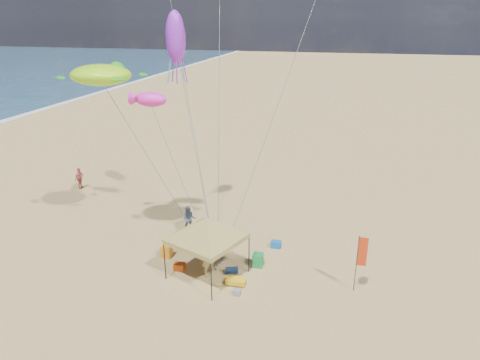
{
  "coord_description": "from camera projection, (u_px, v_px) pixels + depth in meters",
  "views": [
    {
      "loc": [
        5.08,
        -17.26,
        11.91
      ],
      "look_at": [
        0.0,
        3.0,
        4.0
      ],
      "focal_mm": 32.58,
      "sensor_mm": 36.0,
      "label": 1
    }
  ],
  "objects": [
    {
      "name": "person_near_a",
      "position": [
        208.0,
        259.0,
        20.98
      ],
      "size": [
        0.8,
        0.8,
        1.87
      ],
      "primitive_type": "imported",
      "rotation": [
        0.0,
        0.0,
        3.92
      ],
      "color": "tan",
      "rests_on": "ground"
    },
    {
      "name": "person_far_a",
      "position": [
        80.0,
        178.0,
        31.76
      ],
      "size": [
        0.42,
        0.95,
        1.59
      ],
      "primitive_type": "imported",
      "rotation": [
        0.0,
        0.0,
        1.53
      ],
      "color": "#B74C46",
      "rests_on": "ground"
    },
    {
      "name": "squid_kite",
      "position": [
        176.0,
        38.0,
        24.08
      ],
      "size": [
        1.13,
        1.13,
        2.91
      ],
      "primitive_type": "ellipsoid",
      "rotation": [
        0.0,
        0.0,
        0.01
      ],
      "color": "purple",
      "rests_on": "ground"
    },
    {
      "name": "bag_navy",
      "position": [
        232.0,
        270.0,
        21.38
      ],
      "size": [
        0.69,
        0.54,
        0.36
      ],
      "primitive_type": "cylinder",
      "rotation": [
        0.0,
        1.57,
        0.35
      ],
      "color": "#0D1D3A",
      "rests_on": "ground"
    },
    {
      "name": "chair_green",
      "position": [
        258.0,
        260.0,
        21.96
      ],
      "size": [
        0.5,
        0.5,
        0.7
      ],
      "primitive_type": "cube",
      "color": "#17833D",
      "rests_on": "ground"
    },
    {
      "name": "beach_cart",
      "position": [
        236.0,
        281.0,
        20.49
      ],
      "size": [
        0.9,
        0.5,
        0.24
      ],
      "primitive_type": "cube",
      "color": "gold",
      "rests_on": "ground"
    },
    {
      "name": "bag_orange",
      "position": [
        195.0,
        241.0,
        24.17
      ],
      "size": [
        0.54,
        0.69,
        0.36
      ],
      "primitive_type": "cylinder",
      "rotation": [
        0.0,
        1.57,
        1.22
      ],
      "color": "#E1570C",
      "rests_on": "ground"
    },
    {
      "name": "crate_grey",
      "position": [
        237.0,
        292.0,
        19.75
      ],
      "size": [
        0.34,
        0.3,
        0.28
      ],
      "primitive_type": "cube",
      "color": "gray",
      "rests_on": "ground"
    },
    {
      "name": "person_near_b",
      "position": [
        189.0,
        219.0,
        25.29
      ],
      "size": [
        0.89,
        0.75,
        1.63
      ],
      "primitive_type": "imported",
      "rotation": [
        0.0,
        0.0,
        0.18
      ],
      "color": "#3B4751",
      "rests_on": "ground"
    },
    {
      "name": "canopy_tent",
      "position": [
        206.0,
        220.0,
        20.25
      ],
      "size": [
        5.39,
        5.39,
        3.59
      ],
      "color": "black",
      "rests_on": "ground"
    },
    {
      "name": "ground",
      "position": [
        225.0,
        279.0,
        21.03
      ],
      "size": [
        280.0,
        280.0,
        0.0
      ],
      "primitive_type": "plane",
      "color": "tan",
      "rests_on": "ground"
    },
    {
      "name": "chair_yellow",
      "position": [
        167.0,
        251.0,
        22.81
      ],
      "size": [
        0.5,
        0.5,
        0.7
      ],
      "primitive_type": "cube",
      "color": "orange",
      "rests_on": "ground"
    },
    {
      "name": "person_near_c",
      "position": [
        207.0,
        236.0,
        23.45
      ],
      "size": [
        1.12,
        0.77,
        1.59
      ],
      "primitive_type": "imported",
      "rotation": [
        0.0,
        0.0,
        3.33
      ],
      "color": "silver",
      "rests_on": "ground"
    },
    {
      "name": "cooler_red",
      "position": [
        179.0,
        267.0,
        21.68
      ],
      "size": [
        0.54,
        0.38,
        0.38
      ],
      "primitive_type": "cube",
      "color": "#C84C10",
      "rests_on": "ground"
    },
    {
      "name": "cooler_blue",
      "position": [
        276.0,
        244.0,
        23.78
      ],
      "size": [
        0.54,
        0.38,
        0.38
      ],
      "primitive_type": "cube",
      "color": "#1457A9",
      "rests_on": "ground"
    },
    {
      "name": "feather_flag",
      "position": [
        361.0,
        255.0,
        19.42
      ],
      "size": [
        0.43,
        0.04,
        2.83
      ],
      "color": "black",
      "rests_on": "ground"
    },
    {
      "name": "fish_kite",
      "position": [
        150.0,
        99.0,
        24.34
      ],
      "size": [
        2.04,
        1.33,
        0.84
      ],
      "primitive_type": "ellipsoid",
      "rotation": [
        0.0,
        0.0,
        -0.22
      ],
      "color": "#FD27CD",
      "rests_on": "ground"
    },
    {
      "name": "turtle_kite",
      "position": [
        101.0,
        75.0,
        21.37
      ],
      "size": [
        3.42,
        2.89,
        1.03
      ],
      "primitive_type": "ellipsoid",
      "rotation": [
        0.0,
        0.0,
        -0.14
      ],
      "color": "#97E815",
      "rests_on": "ground"
    }
  ]
}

